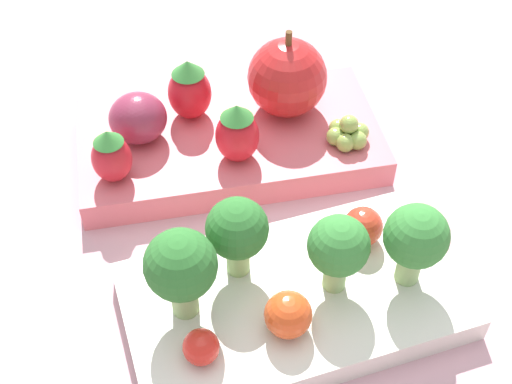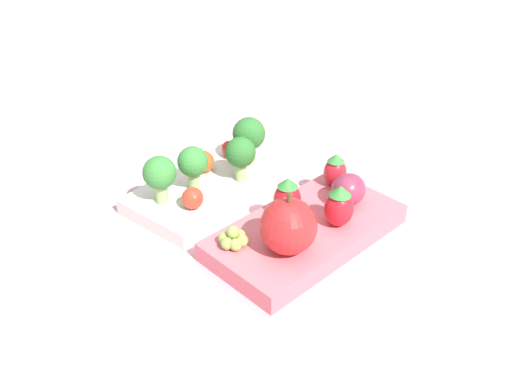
{
  "view_description": "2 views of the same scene",
  "coord_description": "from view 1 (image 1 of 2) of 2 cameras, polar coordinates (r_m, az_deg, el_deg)",
  "views": [
    {
      "loc": [
        0.08,
        0.31,
        0.37
      ],
      "look_at": [
        -0.0,
        -0.0,
        0.03
      ],
      "focal_mm": 50.0,
      "sensor_mm": 36.0,
      "label": 1
    },
    {
      "loc": [
        -0.41,
        -0.38,
        0.39
      ],
      "look_at": [
        -0.0,
        -0.0,
        0.03
      ],
      "focal_mm": 40.0,
      "sensor_mm": 36.0,
      "label": 2
    }
  ],
  "objects": [
    {
      "name": "ground_plane",
      "position": [
        0.49,
        -0.14,
        -2.62
      ],
      "size": [
        4.0,
        4.0,
        0.0
      ],
      "primitive_type": "plane",
      "color": "#C6939E"
    },
    {
      "name": "bento_box_savoury",
      "position": [
        0.44,
        3.02,
        -8.68
      ],
      "size": [
        0.21,
        0.12,
        0.02
      ],
      "color": "silver",
      "rests_on": "ground_plane"
    },
    {
      "name": "bento_box_fruit",
      "position": [
        0.53,
        -2.48,
        3.95
      ],
      "size": [
        0.23,
        0.13,
        0.02
      ],
      "color": "#DB6670",
      "rests_on": "ground_plane"
    },
    {
      "name": "broccoli_floret_0",
      "position": [
        0.4,
        -6.03,
        -6.03
      ],
      "size": [
        0.04,
        0.04,
        0.06
      ],
      "color": "#93B770",
      "rests_on": "bento_box_savoury"
    },
    {
      "name": "broccoli_floret_1",
      "position": [
        0.41,
        6.61,
        -4.47
      ],
      "size": [
        0.04,
        0.04,
        0.06
      ],
      "color": "#93B770",
      "rests_on": "bento_box_savoury"
    },
    {
      "name": "broccoli_floret_2",
      "position": [
        0.42,
        -1.52,
        -3.13
      ],
      "size": [
        0.04,
        0.04,
        0.06
      ],
      "color": "#93B770",
      "rests_on": "bento_box_savoury"
    },
    {
      "name": "broccoli_floret_3",
      "position": [
        0.42,
        12.66,
        -3.66
      ],
      "size": [
        0.04,
        0.04,
        0.06
      ],
      "color": "#93B770",
      "rests_on": "bento_box_savoury"
    },
    {
      "name": "cherry_tomato_0",
      "position": [
        0.4,
        -4.41,
        -12.26
      ],
      "size": [
        0.02,
        0.02,
        0.02
      ],
      "color": "red",
      "rests_on": "bento_box_savoury"
    },
    {
      "name": "cherry_tomato_1",
      "position": [
        0.45,
        8.54,
        -2.75
      ],
      "size": [
        0.03,
        0.03,
        0.03
      ],
      "color": "red",
      "rests_on": "bento_box_savoury"
    },
    {
      "name": "cherry_tomato_2",
      "position": [
        0.41,
        2.59,
        -9.78
      ],
      "size": [
        0.03,
        0.03,
        0.03
      ],
      "color": "#DB4C1E",
      "rests_on": "bento_box_savoury"
    },
    {
      "name": "apple",
      "position": [
        0.53,
        2.51,
        9.13
      ],
      "size": [
        0.06,
        0.06,
        0.07
      ],
      "color": "red",
      "rests_on": "bento_box_fruit"
    },
    {
      "name": "strawberry_0",
      "position": [
        0.49,
        -1.2,
        4.8
      ],
      "size": [
        0.03,
        0.03,
        0.05
      ],
      "color": "red",
      "rests_on": "bento_box_fruit"
    },
    {
      "name": "strawberry_1",
      "position": [
        0.53,
        -5.35,
        8.14
      ],
      "size": [
        0.03,
        0.03,
        0.05
      ],
      "color": "red",
      "rests_on": "bento_box_fruit"
    },
    {
      "name": "strawberry_2",
      "position": [
        0.49,
        -11.51,
        2.86
      ],
      "size": [
        0.03,
        0.03,
        0.04
      ],
      "color": "red",
      "rests_on": "bento_box_fruit"
    },
    {
      "name": "plum",
      "position": [
        0.51,
        -9.43,
        5.85
      ],
      "size": [
        0.04,
        0.04,
        0.04
      ],
      "color": "#892D47",
      "rests_on": "bento_box_fruit"
    },
    {
      "name": "grape_cluster",
      "position": [
        0.52,
        7.36,
        4.71
      ],
      "size": [
        0.03,
        0.03,
        0.02
      ],
      "color": "#8EA84C",
      "rests_on": "bento_box_fruit"
    }
  ]
}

